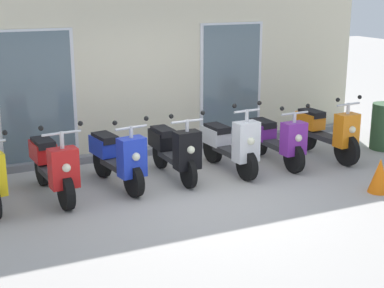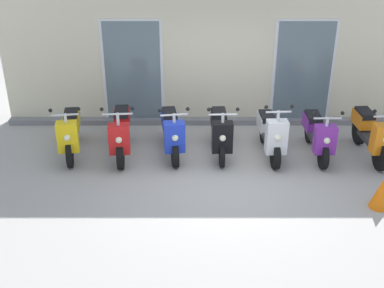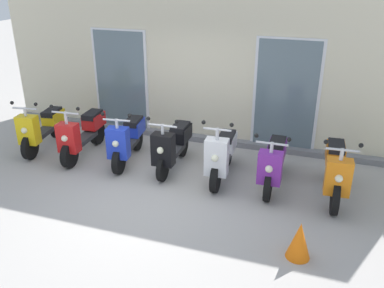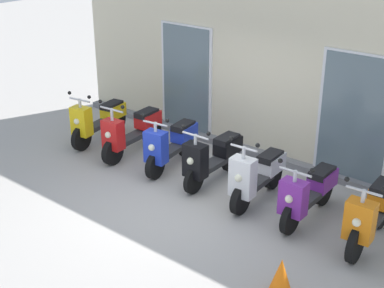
{
  "view_description": "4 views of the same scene",
  "coord_description": "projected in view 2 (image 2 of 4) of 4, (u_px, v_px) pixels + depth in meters",
  "views": [
    {
      "loc": [
        -3.46,
        -7.07,
        3.0
      ],
      "look_at": [
        0.06,
        0.45,
        0.68
      ],
      "focal_mm": 54.04,
      "sensor_mm": 36.0,
      "label": 1
    },
    {
      "loc": [
        -0.55,
        -7.62,
        4.52
      ],
      "look_at": [
        -0.56,
        0.33,
        0.52
      ],
      "focal_mm": 46.03,
      "sensor_mm": 36.0,
      "label": 2
    },
    {
      "loc": [
        2.57,
        -5.47,
        3.5
      ],
      "look_at": [
        0.53,
        0.49,
        0.76
      ],
      "focal_mm": 38.16,
      "sensor_mm": 36.0,
      "label": 3
    },
    {
      "loc": [
        5.1,
        -5.87,
        4.41
      ],
      "look_at": [
        -0.37,
        0.86,
        0.66
      ],
      "focal_mm": 51.2,
      "sensor_mm": 36.0,
      "label": 4
    }
  ],
  "objects": [
    {
      "name": "scooter_black",
      "position": [
        221.0,
        131.0,
        9.48
      ],
      "size": [
        0.59,
        1.56,
        1.17
      ],
      "color": "black",
      "rests_on": "ground_plane"
    },
    {
      "name": "storefront_facade",
      "position": [
        218.0,
        46.0,
        10.41
      ],
      "size": [
        9.2,
        0.5,
        3.5
      ],
      "color": "beige",
      "rests_on": "ground_plane"
    },
    {
      "name": "scooter_white",
      "position": [
        271.0,
        133.0,
        9.41
      ],
      "size": [
        0.53,
        1.54,
        1.24
      ],
      "color": "black",
      "rests_on": "ground_plane"
    },
    {
      "name": "traffic_cone",
      "position": [
        381.0,
        194.0,
        7.89
      ],
      "size": [
        0.32,
        0.32,
        0.52
      ],
      "primitive_type": "cone",
      "color": "orange",
      "rests_on": "ground_plane"
    },
    {
      "name": "scooter_red",
      "position": [
        121.0,
        132.0,
        9.46
      ],
      "size": [
        0.6,
        1.65,
        1.21
      ],
      "color": "black",
      "rests_on": "ground_plane"
    },
    {
      "name": "ground_plane",
      "position": [
        223.0,
        178.0,
        8.83
      ],
      "size": [
        40.0,
        40.0,
        0.0
      ],
      "primitive_type": "plane",
      "color": "#A8A39E"
    },
    {
      "name": "scooter_orange",
      "position": [
        372.0,
        133.0,
        9.37
      ],
      "size": [
        0.55,
        1.63,
        1.19
      ],
      "color": "black",
      "rests_on": "ground_plane"
    },
    {
      "name": "scooter_yellow",
      "position": [
        71.0,
        132.0,
        9.49
      ],
      "size": [
        0.61,
        1.63,
        1.17
      ],
      "color": "black",
      "rests_on": "ground_plane"
    },
    {
      "name": "scooter_blue",
      "position": [
        172.0,
        132.0,
        9.48
      ],
      "size": [
        0.6,
        1.56,
        1.16
      ],
      "color": "black",
      "rests_on": "ground_plane"
    },
    {
      "name": "scooter_purple",
      "position": [
        318.0,
        134.0,
        9.45
      ],
      "size": [
        0.57,
        1.58,
        1.12
      ],
      "color": "black",
      "rests_on": "ground_plane"
    }
  ]
}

